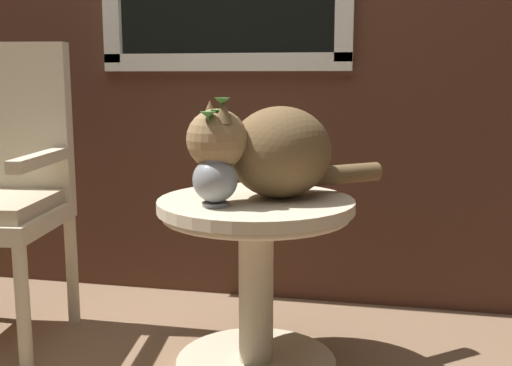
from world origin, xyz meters
TOP-DOWN VIEW (x-y plane):
  - wicker_side_table at (0.28, 0.14)m, footprint 0.60×0.60m
  - cat at (0.32, 0.17)m, footprint 0.56×0.48m
  - pewter_vase_with_ivy at (0.18, 0.02)m, footprint 0.13×0.13m

SIDE VIEW (x-z plane):
  - wicker_side_table at x=0.28m, z-range 0.09..0.64m
  - pewter_vase_with_ivy at x=0.18m, z-range 0.49..0.80m
  - cat at x=0.32m, z-range 0.55..0.85m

